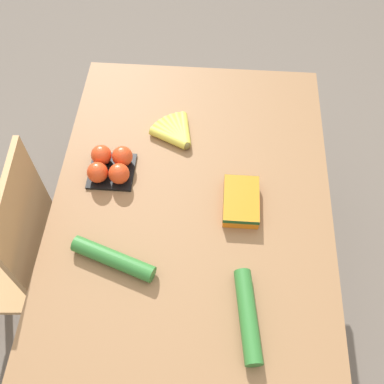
{
  "coord_description": "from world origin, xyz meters",
  "views": [
    {
      "loc": [
        -0.81,
        -0.06,
        2.05
      ],
      "look_at": [
        0.0,
        0.0,
        0.79
      ],
      "focal_mm": 42.0,
      "sensor_mm": 36.0,
      "label": 1
    }
  ],
  "objects": [
    {
      "name": "carrot_bag",
      "position": [
        -0.02,
        -0.16,
        0.79
      ],
      "size": [
        0.18,
        0.12,
        0.05
      ],
      "color": "orange",
      "rests_on": "dining_table"
    },
    {
      "name": "chair",
      "position": [
        -0.14,
        0.67,
        0.49
      ],
      "size": [
        0.45,
        0.43,
        0.96
      ],
      "rotation": [
        0.0,
        0.0,
        3.21
      ],
      "color": "tan",
      "rests_on": "ground_plane"
    },
    {
      "name": "cucumber_near",
      "position": [
        -0.41,
        -0.19,
        0.79
      ],
      "size": [
        0.27,
        0.09,
        0.05
      ],
      "color": "#2D702D",
      "rests_on": "dining_table"
    },
    {
      "name": "ground_plane",
      "position": [
        0.0,
        0.0,
        0.0
      ],
      "size": [
        12.0,
        12.0,
        0.0
      ],
      "primitive_type": "plane",
      "color": "#665B51"
    },
    {
      "name": "cucumber_far",
      "position": [
        -0.26,
        0.22,
        0.79
      ],
      "size": [
        0.14,
        0.27,
        0.05
      ],
      "color": "#2D702D",
      "rests_on": "dining_table"
    },
    {
      "name": "dining_table",
      "position": [
        0.0,
        0.0,
        0.66
      ],
      "size": [
        1.28,
        0.94,
        0.76
      ],
      "color": "olive",
      "rests_on": "ground_plane"
    },
    {
      "name": "tomato_pack",
      "position": [
        0.08,
        0.29,
        0.8
      ],
      "size": [
        0.16,
        0.16,
        0.08
      ],
      "color": "black",
      "rests_on": "dining_table"
    },
    {
      "name": "banana_bunch",
      "position": [
        0.26,
        0.08,
        0.78
      ],
      "size": [
        0.17,
        0.16,
        0.04
      ],
      "color": "brown",
      "rests_on": "dining_table"
    }
  ]
}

